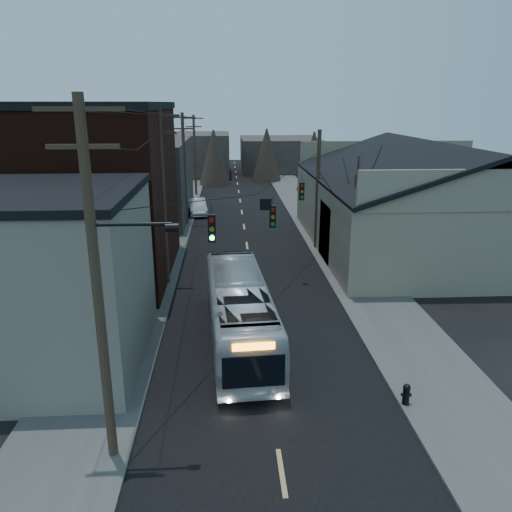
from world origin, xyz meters
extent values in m
cube|color=black|center=(0.00, 30.00, 0.01)|extent=(9.00, 110.00, 0.02)
cube|color=#474744|center=(-6.50, 30.00, 0.06)|extent=(4.00, 110.00, 0.12)
cube|color=#474744|center=(6.50, 30.00, 0.06)|extent=(4.00, 110.00, 0.12)
cube|color=#6D665A|center=(-9.00, 9.00, 3.50)|extent=(8.00, 8.00, 7.00)
cube|color=black|center=(-10.00, 20.00, 5.00)|extent=(10.00, 12.00, 10.00)
cube|color=#322C28|center=(-9.50, 36.00, 3.50)|extent=(9.00, 14.00, 7.00)
cube|color=gray|center=(13.00, 25.00, 2.50)|extent=(16.00, 20.00, 5.00)
cube|color=black|center=(9.00, 25.00, 6.30)|extent=(8.16, 20.60, 2.86)
cube|color=black|center=(17.00, 25.00, 6.30)|extent=(8.16, 20.60, 2.86)
cube|color=#322C28|center=(-6.00, 65.00, 3.00)|extent=(10.00, 12.00, 6.00)
cube|color=#322C28|center=(7.00, 70.00, 2.50)|extent=(12.00, 14.00, 5.00)
cone|color=black|center=(6.50, 20.00, 3.60)|extent=(0.40, 0.40, 7.20)
cylinder|color=#382B1E|center=(-5.00, 3.00, 5.25)|extent=(0.28, 0.28, 10.50)
cube|color=#382B1E|center=(-5.00, 3.00, 10.10)|extent=(2.20, 0.12, 0.12)
cylinder|color=#382B1E|center=(-5.00, 18.00, 5.00)|extent=(0.28, 0.28, 10.00)
cube|color=#382B1E|center=(-5.00, 18.00, 9.60)|extent=(2.20, 0.12, 0.12)
cylinder|color=#382B1E|center=(-5.00, 33.00, 4.75)|extent=(0.28, 0.28, 9.50)
cube|color=#382B1E|center=(-5.00, 33.00, 9.10)|extent=(2.20, 0.12, 0.12)
cylinder|color=#382B1E|center=(-5.00, 48.00, 4.50)|extent=(0.28, 0.28, 9.00)
cube|color=#382B1E|center=(-5.00, 48.00, 8.60)|extent=(2.20, 0.12, 0.12)
cylinder|color=#382B1E|center=(5.00, 25.00, 4.25)|extent=(0.28, 0.28, 8.50)
cube|color=black|center=(-2.00, 7.50, 5.95)|extent=(0.28, 0.20, 1.00)
cube|color=black|center=(0.60, 12.00, 5.35)|extent=(0.28, 0.20, 1.00)
cube|color=black|center=(2.80, 18.00, 5.45)|extent=(0.28, 0.20, 1.00)
imported|color=silver|center=(-0.98, 10.32, 1.48)|extent=(3.18, 10.79, 2.97)
imported|color=#B6B9BE|center=(-4.30, 37.28, 0.76)|extent=(2.22, 4.76, 1.51)
cylinder|color=black|center=(4.70, 5.02, 0.43)|extent=(0.24, 0.24, 0.61)
sphere|color=black|center=(4.70, 5.02, 0.76)|extent=(0.26, 0.26, 0.26)
cylinder|color=black|center=(4.70, 5.02, 0.48)|extent=(0.37, 0.16, 0.12)
camera|label=1|loc=(-1.45, -9.87, 10.24)|focal=35.00mm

